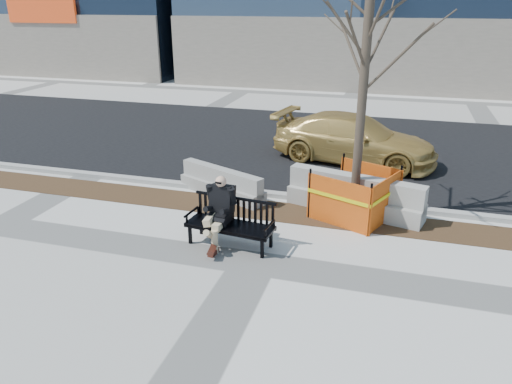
% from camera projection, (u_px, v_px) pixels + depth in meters
% --- Properties ---
extents(ground, '(120.00, 120.00, 0.00)m').
position_uv_depth(ground, '(254.00, 263.00, 9.84)').
color(ground, beige).
rests_on(ground, ground).
extents(mulch_strip, '(40.00, 1.20, 0.02)m').
position_uv_depth(mulch_strip, '(284.00, 212.00, 12.16)').
color(mulch_strip, '#47301C').
rests_on(mulch_strip, ground).
extents(asphalt_street, '(60.00, 10.40, 0.01)m').
position_uv_depth(asphalt_street, '(323.00, 145.00, 17.69)').
color(asphalt_street, black).
rests_on(asphalt_street, ground).
extents(curb, '(60.00, 0.25, 0.12)m').
position_uv_depth(curb, '(292.00, 196.00, 12.99)').
color(curb, '#9E9B93').
rests_on(curb, ground).
extents(bench, '(1.99, 0.89, 1.03)m').
position_uv_depth(bench, '(230.00, 245.00, 10.55)').
color(bench, black).
rests_on(bench, ground).
extents(seated_man, '(0.76, 1.14, 1.50)m').
position_uv_depth(seated_man, '(220.00, 242.00, 10.69)').
color(seated_man, black).
rests_on(seated_man, ground).
extents(tree_fence, '(3.27, 3.27, 6.25)m').
position_uv_depth(tree_fence, '(353.00, 216.00, 11.98)').
color(tree_fence, orange).
rests_on(tree_fence, ground).
extents(sedan, '(5.52, 3.09, 1.51)m').
position_uv_depth(sedan, '(352.00, 161.00, 15.98)').
color(sedan, '#B89346').
rests_on(sedan, ground).
extents(jersey_barrier_left, '(2.67, 1.58, 0.77)m').
position_uv_depth(jersey_barrier_left, '(222.00, 195.00, 13.21)').
color(jersey_barrier_left, gray).
rests_on(jersey_barrier_left, ground).
extents(jersey_barrier_right, '(3.44, 1.50, 0.97)m').
position_uv_depth(jersey_barrier_right, '(353.00, 212.00, 12.20)').
color(jersey_barrier_right, '#9E9C93').
rests_on(jersey_barrier_right, ground).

